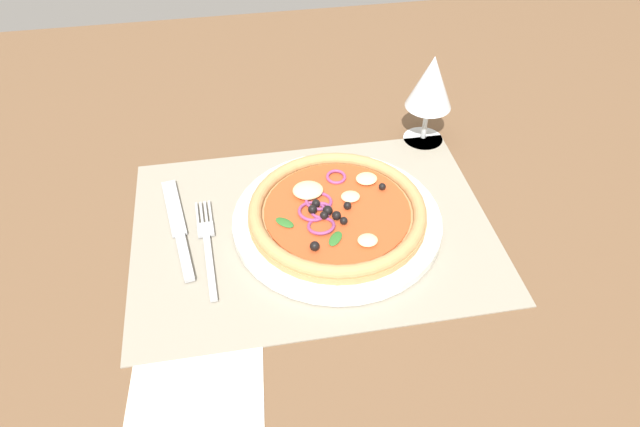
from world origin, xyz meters
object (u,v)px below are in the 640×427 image
(knife, at_px, (178,226))
(wine_glass, at_px, (431,85))
(napkin, at_px, (197,386))
(pizza, at_px, (337,211))
(fork, at_px, (207,242))
(plate, at_px, (337,221))

(knife, xyz_separation_m, wine_glass, (0.39, 0.14, 0.09))
(napkin, bearing_deg, pizza, 47.75)
(fork, height_order, wine_glass, wine_glass)
(knife, distance_m, wine_glass, 0.43)
(fork, xyz_separation_m, knife, (-0.04, 0.04, 0.00))
(wine_glass, bearing_deg, pizza, -135.60)
(plate, relative_size, fork, 1.58)
(fork, height_order, napkin, fork)
(pizza, xyz_separation_m, fork, (-0.18, -0.01, -0.02))
(knife, relative_size, wine_glass, 1.34)
(pizza, distance_m, fork, 0.18)
(wine_glass, bearing_deg, plate, -135.43)
(plate, height_order, fork, plate)
(fork, xyz_separation_m, napkin, (-0.02, -0.21, -0.00))
(knife, bearing_deg, pizza, -106.85)
(knife, height_order, wine_glass, wine_glass)
(plate, bearing_deg, napkin, -132.40)
(fork, bearing_deg, plate, -91.25)
(pizza, xyz_separation_m, knife, (-0.21, 0.03, -0.02))
(wine_glass, bearing_deg, napkin, -133.80)
(plate, relative_size, napkin, 2.00)
(pizza, distance_m, wine_glass, 0.26)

